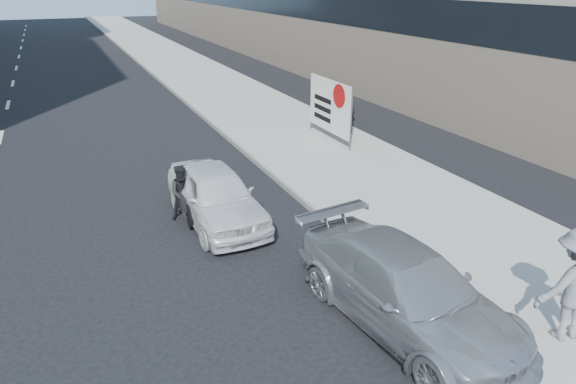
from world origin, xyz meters
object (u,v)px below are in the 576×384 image
parked_sedan (406,290)px  motorcycle (183,195)px  protest_banner (330,106)px  white_sedan_near (216,195)px  pedestrian_woman (348,113)px  jogger (574,285)px

parked_sedan → motorcycle: size_ratio=2.37×
protest_banner → white_sedan_near: size_ratio=0.74×
pedestrian_woman → parked_sedan: 11.65m
motorcycle → jogger: bearing=-53.4°
pedestrian_woman → protest_banner: bearing=40.0°
white_sedan_near → protest_banner: bearing=36.7°
jogger → motorcycle: jogger is taller
parked_sedan → white_sedan_near: size_ratio=1.17×
white_sedan_near → motorcycle: bearing=142.7°
jogger → motorcycle: size_ratio=0.97×
jogger → parked_sedan: 2.66m
white_sedan_near → motorcycle: motorcycle is taller
jogger → protest_banner: size_ratio=0.65×
jogger → protest_banner: (1.85, 11.66, 0.26)m
white_sedan_near → motorcycle: (-0.71, 0.49, -0.07)m
jogger → parked_sedan: size_ratio=0.41×
protest_banner → parked_sedan: 10.90m
jogger → motorcycle: bearing=-47.9°
parked_sedan → jogger: bearing=-42.0°
jogger → protest_banner: protest_banner is taller
jogger → parked_sedan: (-2.13, 1.53, -0.44)m
motorcycle → white_sedan_near: bearing=-30.2°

